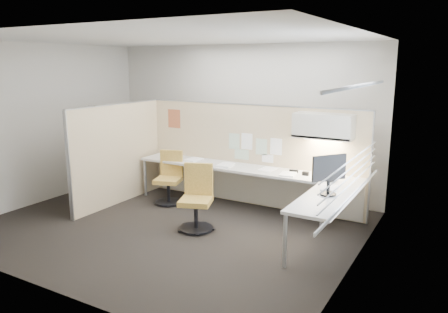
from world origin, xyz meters
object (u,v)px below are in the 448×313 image
Objects in this scene: chair_right at (197,200)px; monitor at (329,172)px; phone at (328,177)px; chair_left at (169,179)px; desk at (258,179)px.

chair_right is 2.00m from monitor.
chair_right is 3.70× the size of phone.
monitor is 0.84m from phone.
monitor is (1.89, 0.31, 0.59)m from chair_right.
chair_right is at bearing -127.54° from phone.
monitor reaches higher than chair_left.
chair_left is 3.50× the size of phone.
chair_right reaches higher than phone.
monitor is at bearing -10.94° from chair_right.
desk is at bearing 99.94° from monitor.
phone is at bearing 2.32° from desk.
phone is at bearing 54.26° from monitor.
chair_right is at bearing -116.68° from desk.
monitor reaches higher than phone.
desk is at bearing -158.15° from phone.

